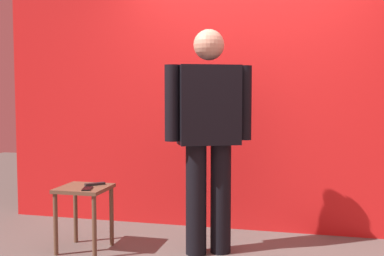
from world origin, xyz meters
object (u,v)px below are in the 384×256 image
standing_person (209,129)px  side_table (84,200)px  cell_phone (87,189)px  tv_remote (95,184)px

standing_person → side_table: (-1.02, -0.17, -0.59)m
side_table → cell_phone: 0.16m
standing_person → side_table: bearing=-170.3°
standing_person → tv_remote: (-0.96, -0.10, -0.47)m
standing_person → cell_phone: bearing=-164.4°
standing_person → side_table: standing_person is taller
standing_person → tv_remote: bearing=-174.1°
standing_person → cell_phone: 1.09m
standing_person → side_table: size_ratio=3.39×
cell_phone → standing_person: bearing=-0.1°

